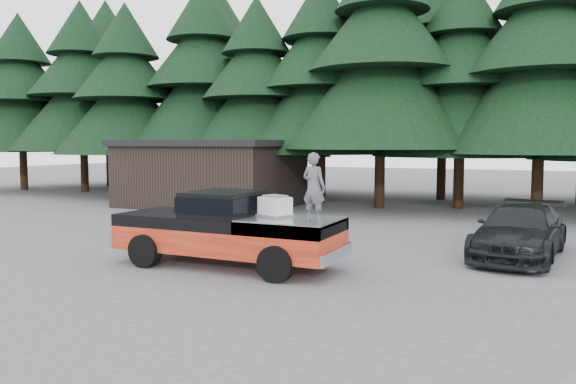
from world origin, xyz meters
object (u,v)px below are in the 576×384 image
at_px(man_on_bed, 314,187).
at_px(utility_building, 212,173).
at_px(air_compressor, 275,207).
at_px(pickup_truck, 228,240).
at_px(parked_car, 520,231).

bearing_deg(man_on_bed, utility_building, -38.68).
relative_size(air_compressor, man_on_bed, 0.43).
bearing_deg(pickup_truck, man_on_bed, -7.27).
bearing_deg(utility_building, air_compressor, -51.51).
relative_size(parked_car, utility_building, 0.60).
relative_size(pickup_truck, utility_building, 0.71).
xyz_separation_m(air_compressor, utility_building, (-9.35, 11.76, 0.10)).
xyz_separation_m(pickup_truck, parked_car, (6.71, 4.33, 0.06)).
xyz_separation_m(air_compressor, parked_car, (5.41, 4.21, -0.84)).
bearing_deg(air_compressor, pickup_truck, -151.38).
height_order(man_on_bed, utility_building, utility_building).
height_order(air_compressor, utility_building, utility_building).
bearing_deg(utility_building, parked_car, -27.09).
height_order(pickup_truck, parked_car, parked_car).
bearing_deg(pickup_truck, air_compressor, 5.25).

